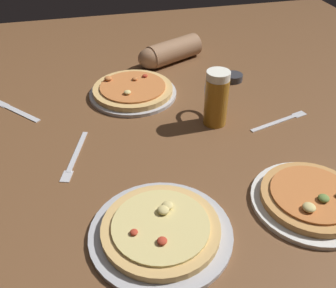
# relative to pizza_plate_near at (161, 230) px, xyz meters

# --- Properties ---
(ground_plane) EXTENTS (2.40, 2.40, 0.03)m
(ground_plane) POSITION_rel_pizza_plate_near_xyz_m (0.09, 0.30, -0.03)
(ground_plane) COLOR brown
(pizza_plate_near) EXTENTS (0.32, 0.32, 0.05)m
(pizza_plate_near) POSITION_rel_pizza_plate_near_xyz_m (0.00, 0.00, 0.00)
(pizza_plate_near) COLOR #B2B2B7
(pizza_plate_near) RESTS_ON ground_plane
(pizza_plate_far) EXTENTS (0.30, 0.30, 0.05)m
(pizza_plate_far) POSITION_rel_pizza_plate_near_xyz_m (0.04, 0.63, 0.00)
(pizza_plate_far) COLOR #B2B2B7
(pizza_plate_far) RESTS_ON ground_plane
(pizza_plate_side) EXTENTS (0.28, 0.28, 0.05)m
(pizza_plate_side) POSITION_rel_pizza_plate_near_xyz_m (0.37, 0.01, 0.00)
(pizza_plate_side) COLOR silver
(pizza_plate_side) RESTS_ON ground_plane
(beer_mug_dark) EXTENTS (0.07, 0.13, 0.18)m
(beer_mug_dark) POSITION_rel_pizza_plate_near_xyz_m (0.26, 0.40, 0.07)
(beer_mug_dark) COLOR #9E6619
(beer_mug_dark) RESTS_ON ground_plane
(ramekin_sauce) EXTENTS (0.07, 0.07, 0.03)m
(ramekin_sauce) POSITION_rel_pizza_plate_near_xyz_m (0.42, 0.65, -0.00)
(ramekin_sauce) COLOR #333338
(ramekin_sauce) RESTS_ON ground_plane
(fork_left) EXTENTS (0.21, 0.08, 0.01)m
(fork_left) POSITION_rel_pizza_plate_near_xyz_m (0.47, 0.35, -0.01)
(fork_left) COLOR silver
(fork_left) RESTS_ON ground_plane
(knife_right) EXTENTS (0.16, 0.18, 0.01)m
(knife_right) POSITION_rel_pizza_plate_near_xyz_m (-0.35, 0.62, -0.01)
(knife_right) COLOR silver
(knife_right) RESTS_ON ground_plane
(fork_spare) EXTENTS (0.09, 0.22, 0.01)m
(fork_spare) POSITION_rel_pizza_plate_near_xyz_m (-0.17, 0.32, -0.01)
(fork_spare) COLOR silver
(fork_spare) RESTS_ON ground_plane
(diner_arm) EXTENTS (0.28, 0.18, 0.09)m
(diner_arm) POSITION_rel_pizza_plate_near_xyz_m (0.22, 0.85, 0.03)
(diner_arm) COLOR #936B4C
(diner_arm) RESTS_ON ground_plane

